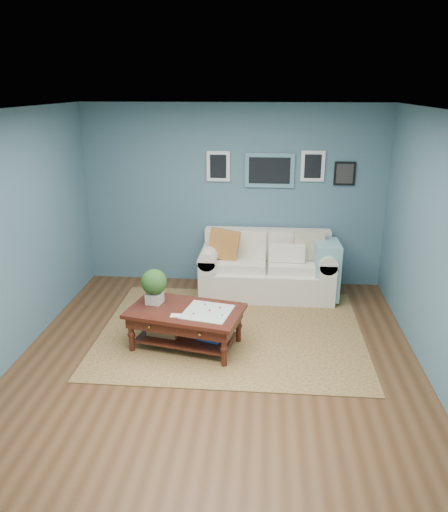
# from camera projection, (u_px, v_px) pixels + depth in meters

# --- Properties ---
(room_shell) EXTENTS (5.00, 5.02, 2.70)m
(room_shell) POSITION_uv_depth(u_px,v_px,m) (218.00, 245.00, 5.15)
(room_shell) COLOR brown
(room_shell) RESTS_ON ground
(area_rug) EXTENTS (3.23, 2.58, 0.01)m
(area_rug) POSITION_uv_depth(u_px,v_px,m) (232.00, 331.00, 6.25)
(area_rug) COLOR #56341A
(area_rug) RESTS_ON ground
(loveseat) EXTENTS (1.96, 0.89, 1.01)m
(loveseat) POSITION_uv_depth(u_px,v_px,m) (273.00, 267.00, 7.26)
(loveseat) COLOR white
(loveseat) RESTS_ON ground
(coffee_table) EXTENTS (1.42, 1.01, 0.90)m
(coffee_table) POSITION_uv_depth(u_px,v_px,m) (180.00, 315.00, 5.79)
(coffee_table) COLOR black
(coffee_table) RESTS_ON ground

